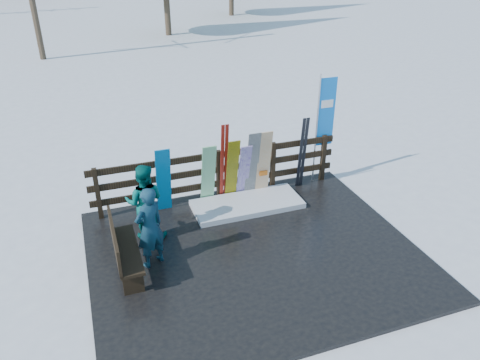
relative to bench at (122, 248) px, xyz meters
name	(u,v)px	position (x,y,z in m)	size (l,w,h in m)	color
ground	(254,255)	(2.36, -0.22, -0.60)	(700.00, 700.00, 0.00)	white
deck	(254,254)	(2.36, -0.22, -0.56)	(6.00, 5.00, 0.08)	black
fence	(219,171)	(2.36, 1.98, 0.14)	(5.60, 0.10, 1.15)	black
snow_patch	(247,204)	(2.81, 1.38, -0.46)	(2.37, 1.00, 0.12)	white
bench	(122,248)	(0.00, 0.00, 0.00)	(0.41, 1.50, 0.97)	black
snowboard_0	(164,181)	(1.09, 1.76, 0.24)	(0.31, 0.03, 1.54)	#047DC7
snowboard_1	(208,175)	(2.06, 1.76, 0.21)	(0.30, 0.03, 1.50)	white
snowboard_2	(232,170)	(2.60, 1.76, 0.23)	(0.26, 0.03, 1.53)	#F3D702
snowboard_3	(244,171)	(2.87, 1.76, 0.16)	(0.26, 0.03, 1.38)	white
snowboard_4	(252,165)	(3.07, 1.76, 0.28)	(0.29, 0.03, 1.61)	black
snowboard_5	(264,163)	(3.33, 1.76, 0.27)	(0.31, 0.03, 1.59)	white
ski_pair_a	(224,163)	(2.44, 1.83, 0.40)	(0.16, 0.23, 1.83)	maroon
ski_pair_b	(302,153)	(4.32, 1.83, 0.35)	(0.17, 0.19, 1.74)	black
rental_flag	(324,116)	(4.91, 2.03, 1.09)	(0.45, 0.04, 2.60)	silver
person_front	(150,228)	(0.51, 0.08, 0.26)	(0.56, 0.37, 1.55)	#154A5A
person_back	(145,202)	(0.57, 0.98, 0.26)	(0.75, 0.59, 1.55)	#045F5A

